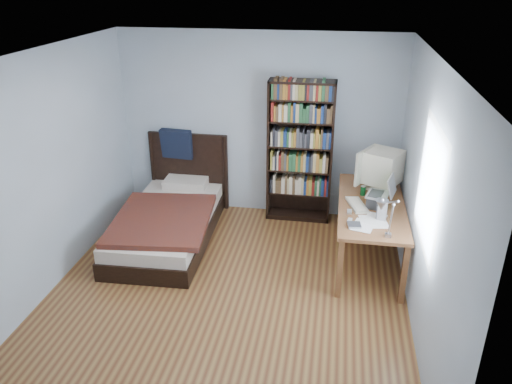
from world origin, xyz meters
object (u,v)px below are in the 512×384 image
at_px(desk, 368,209).
at_px(bookshelf, 300,152).
at_px(desk_lamp, 383,208).
at_px(soda_can, 363,191).
at_px(keyboard, 357,205).
at_px(speaker, 382,212).
at_px(laptop, 379,198).
at_px(bed, 170,218).
at_px(crt_monitor, 380,167).

xyz_separation_m(desk, bookshelf, (-0.92, 0.47, 0.54)).
xyz_separation_m(desk_lamp, soda_can, (-0.11, 1.35, -0.43)).
bearing_deg(bookshelf, desk_lamp, -65.99).
distance_m(keyboard, speaker, 0.39).
distance_m(desk_lamp, speaker, 0.84).
height_order(desk, laptop, laptop).
relative_size(desk_lamp, soda_can, 5.42).
bearing_deg(soda_can, bed, -178.18).
bearing_deg(crt_monitor, bookshelf, 153.00).
xyz_separation_m(speaker, soda_can, (-0.18, 0.61, -0.04)).
height_order(desk, desk_lamp, desk_lamp).
relative_size(desk, bed, 0.80).
distance_m(crt_monitor, bed, 2.72).
xyz_separation_m(desk, desk_lamp, (0.01, -1.61, 0.79)).
height_order(soda_can, bookshelf, bookshelf).
relative_size(desk, keyboard, 4.26).
relative_size(speaker, bookshelf, 0.10).
bearing_deg(soda_can, crt_monitor, 49.50).
distance_m(desk, laptop, 0.69).
distance_m(speaker, bookshelf, 1.68).
distance_m(keyboard, soda_can, 0.34).
xyz_separation_m(desk_lamp, bed, (-2.52, 1.28, -0.96)).
bearing_deg(bed, keyboard, -6.05).
height_order(desk, keyboard, keyboard).
distance_m(desk_lamp, bed, 2.98).
bearing_deg(bookshelf, crt_monitor, -27.00).
bearing_deg(bookshelf, laptop, -46.05).
xyz_separation_m(desk, bed, (-2.51, -0.34, -0.17)).
distance_m(laptop, bed, 2.65).
height_order(crt_monitor, bookshelf, bookshelf).
height_order(desk, bookshelf, bookshelf).
bearing_deg(desk_lamp, soda_can, 94.58).
bearing_deg(laptop, bookshelf, 133.95).
bearing_deg(bed, desk, 7.69).
relative_size(crt_monitor, speaker, 3.17).
bearing_deg(desk, crt_monitor, -24.63).
bearing_deg(keyboard, laptop, -8.09).
relative_size(crt_monitor, desk_lamp, 0.99).
bearing_deg(bookshelf, keyboard, -54.72).
bearing_deg(soda_can, speaker, -73.33).
xyz_separation_m(soda_can, bookshelf, (-0.82, 0.73, 0.18)).
bearing_deg(crt_monitor, bed, -173.48).
height_order(crt_monitor, laptop, crt_monitor).
height_order(desk_lamp, bookshelf, bookshelf).
bearing_deg(desk, bed, -172.31).
relative_size(crt_monitor, keyboard, 1.45).
relative_size(keyboard, bed, 0.19).
distance_m(speaker, bed, 2.71).
height_order(speaker, soda_can, speaker).
bearing_deg(bed, desk_lamp, -26.85).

